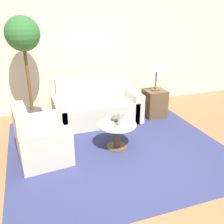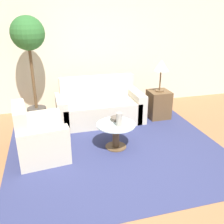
# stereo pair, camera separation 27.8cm
# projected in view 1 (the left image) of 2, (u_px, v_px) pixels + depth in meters

# --- Properties ---
(ground_plane) EXTENTS (14.00, 14.00, 0.00)m
(ground_plane) POSITION_uv_depth(u_px,v_px,m) (134.00, 174.00, 3.56)
(ground_plane) COLOR #8E603D
(wall_back) EXTENTS (10.00, 0.06, 2.60)m
(wall_back) POSITION_uv_depth(u_px,v_px,m) (83.00, 52.00, 5.64)
(wall_back) COLOR beige
(wall_back) RESTS_ON ground_plane
(rug) EXTENTS (3.52, 3.21, 0.01)m
(rug) POSITION_uv_depth(u_px,v_px,m) (117.00, 147.00, 4.26)
(rug) COLOR navy
(rug) RESTS_ON ground_plane
(sofa_main) EXTENTS (1.76, 0.80, 0.91)m
(sofa_main) POSITION_uv_depth(u_px,v_px,m) (97.00, 108.00, 5.19)
(sofa_main) COLOR beige
(sofa_main) RESTS_ON ground_plane
(armchair) EXTENTS (0.83, 0.98, 0.87)m
(armchair) POSITION_uv_depth(u_px,v_px,m) (39.00, 141.00, 3.84)
(armchair) COLOR beige
(armchair) RESTS_ON ground_plane
(coffee_table) EXTENTS (0.65, 0.65, 0.43)m
(coffee_table) POSITION_uv_depth(u_px,v_px,m) (117.00, 132.00, 4.16)
(coffee_table) COLOR brown
(coffee_table) RESTS_ON ground_plane
(side_table) EXTENTS (0.44, 0.44, 0.59)m
(side_table) POSITION_uv_depth(u_px,v_px,m) (154.00, 103.00, 5.43)
(side_table) COLOR brown
(side_table) RESTS_ON ground_plane
(table_lamp) EXTENTS (0.31, 0.31, 0.66)m
(table_lamp) POSITION_uv_depth(u_px,v_px,m) (157.00, 66.00, 5.13)
(table_lamp) COLOR brown
(table_lamp) RESTS_ON side_table
(potted_plant) EXTENTS (0.64, 0.64, 2.10)m
(potted_plant) POSITION_uv_depth(u_px,v_px,m) (24.00, 48.00, 4.62)
(potted_plant) COLOR #3D3833
(potted_plant) RESTS_ON ground_plane
(vase) EXTENTS (0.09, 0.09, 0.23)m
(vase) POSITION_uv_depth(u_px,v_px,m) (120.00, 119.00, 3.99)
(vase) COLOR #9E998E
(vase) RESTS_ON coffee_table
(bowl) EXTENTS (0.17, 0.17, 0.06)m
(bowl) POSITION_uv_depth(u_px,v_px,m) (116.00, 119.00, 4.23)
(bowl) COLOR brown
(bowl) RESTS_ON coffee_table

